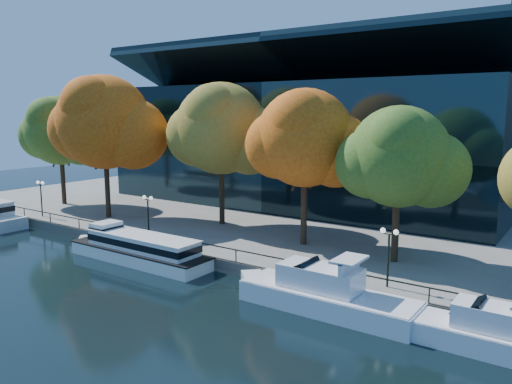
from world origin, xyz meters
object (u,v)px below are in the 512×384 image
Objects in this scene: tour_boat at (136,247)px; cruiser_far at (493,334)px; cruiser_near at (321,292)px; tree_3 at (306,140)px; tree_0 at (60,132)px; lamp_1 at (148,207)px; tree_2 at (222,131)px; lamp_0 at (41,190)px; lamp_2 at (389,244)px; tree_1 at (105,124)px; tree_4 at (400,159)px.

cruiser_far reaches higher than tour_boat.
cruiser_near is 0.95× the size of tree_3.
tree_0 reaches higher than lamp_1.
cruiser_far is 30.69m from lamp_1.
tree_2 reaches higher than lamp_0.
tour_boat is 4.84m from lamp_1.
tree_3 is (-6.94, 10.24, 9.10)m from cruiser_near.
lamp_0 is at bearing 180.00° from lamp_2.
cruiser_far is 0.73× the size of tree_3.
tour_boat is 1.12× the size of tree_3.
tree_2 reaches higher than lamp_2.
lamp_2 is at bearing -6.85° from tree_1.
lamp_0 is 1.00× the size of lamp_2.
cruiser_near is 3.22× the size of lamp_2.
tree_0 is (-24.13, 9.59, 8.94)m from tour_boat.
tour_boat is 15.42m from tree_2.
tree_3 reaches higher than lamp_0.
cruiser_near is 20.59m from lamp_1.
tree_1 is 10.68m from lamp_0.
cruiser_far is 43.01m from tree_1.
tree_1 is at bearing 159.23° from lamp_1.
tree_0 is 35.18m from tree_3.
cruiser_near is (17.99, -0.42, -0.08)m from tour_boat.
tree_4 is at bearing 15.37° from lamp_1.
tree_3 is at bearing 147.31° from lamp_2.
tour_boat is 1.19× the size of cruiser_near.
tree_0 is 23.75m from lamp_1.
cruiser_near is at bearing -128.16° from lamp_2.
tree_3 is 3.41× the size of lamp_1.
cruiser_far is 22.04m from tree_3.
lamp_2 is at bearing 9.26° from tour_boat.
tree_1 is 1.07× the size of tree_2.
lamp_1 is 23.06m from lamp_2.
cruiser_far is 2.49× the size of lamp_2.
lamp_0 reaches higher than cruiser_far.
tree_3 is at bearing 176.86° from tree_4.
cruiser_far is at bearing -48.16° from tree_4.
cruiser_near is 24.00m from tree_2.
cruiser_far is 54.11m from tree_0.
tree_2 reaches higher than tree_0.
cruiser_far is at bearing -10.89° from tree_1.
cruiser_far is at bearing -7.21° from lamp_1.
tree_0 is 3.41× the size of lamp_0.
cruiser_far is 32.48m from tree_2.
tree_4 is at bearing 25.61° from tour_boat.
cruiser_far is at bearing -0.83° from tour_boat.
tree_2 reaches higher than tree_4.
tree_4 is at bearing 8.68° from lamp_0.
tree_1 is 13.49m from tree_2.
tree_2 is at bearing 90.40° from tour_boat.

